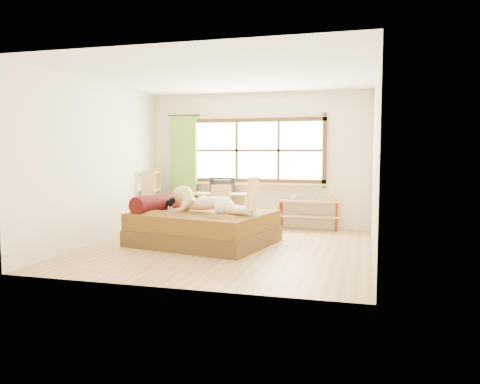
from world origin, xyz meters
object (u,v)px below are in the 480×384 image
(kitten, at_px, (166,202))
(chair, at_px, (220,205))
(pipe_shelf, at_px, (309,208))
(bookshelf, at_px, (151,198))
(bed, at_px, (201,226))
(woman, at_px, (211,193))
(desk, at_px, (221,197))

(kitten, bearing_deg, chair, 76.49)
(pipe_shelf, relative_size, bookshelf, 1.04)
(bed, distance_m, woman, 0.60)
(desk, bearing_deg, bookshelf, -173.71)
(desk, xyz_separation_m, pipe_shelf, (1.76, 0.12, -0.18))
(bed, xyz_separation_m, kitten, (-0.67, 0.09, 0.37))
(woman, bearing_deg, desk, 114.26)
(kitten, xyz_separation_m, bookshelf, (-0.90, 1.30, -0.08))
(chair, xyz_separation_m, bookshelf, (-1.49, 0.08, 0.09))
(bed, height_order, kitten, bed)
(chair, bearing_deg, bed, -92.02)
(desk, bearing_deg, chair, -81.62)
(woman, distance_m, desk, 1.80)
(woman, height_order, chair, woman)
(desk, distance_m, bookshelf, 1.42)
(woman, xyz_separation_m, bookshelf, (-1.77, 1.45, -0.27))
(desk, xyz_separation_m, bookshelf, (-1.39, -0.29, -0.03))
(desk, height_order, pipe_shelf, desk)
(kitten, bearing_deg, woman, 2.31)
(woman, height_order, pipe_shelf, woman)
(pipe_shelf, bearing_deg, woman, -127.82)
(bed, relative_size, bookshelf, 2.15)
(bookshelf, bearing_deg, bed, -52.69)
(pipe_shelf, bearing_deg, kitten, -143.96)
(kitten, distance_m, pipe_shelf, 2.84)
(desk, distance_m, chair, 0.40)
(desk, xyz_separation_m, chair, (0.09, -0.37, -0.12))
(woman, bearing_deg, chair, 113.77)
(desk, relative_size, chair, 1.33)
(bed, bearing_deg, desk, 108.01)
(bed, height_order, bookshelf, bookshelf)
(bed, relative_size, desk, 2.08)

